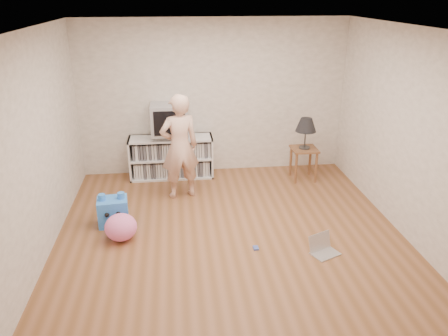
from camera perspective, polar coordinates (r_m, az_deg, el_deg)
ground at (r=5.84m, az=0.77°, el=-8.48°), size 4.50×4.50×0.00m
walls at (r=5.30m, az=0.84°, el=3.70°), size 4.52×4.52×2.60m
ceiling at (r=5.04m, az=0.93°, el=17.85°), size 4.50×4.50×0.01m
media_unit at (r=7.50m, az=-6.89°, el=1.47°), size 1.40×0.45×0.70m
dvd_deck at (r=7.36m, az=-7.03°, el=4.24°), size 0.45×0.35×0.07m
crt_tv at (r=7.27m, az=-7.13°, el=6.37°), size 0.60×0.53×0.50m
side_table at (r=7.42m, az=10.38°, el=1.58°), size 0.42×0.42×0.55m
table_lamp at (r=7.25m, az=10.66°, el=5.47°), size 0.34×0.34×0.52m
person at (r=6.57m, az=-5.82°, el=2.75°), size 0.67×0.52×1.61m
laptop at (r=5.56m, az=12.74°, el=-10.13°), size 0.41×0.37×0.23m
playing_cards at (r=5.53m, az=4.18°, el=-10.37°), size 0.07×0.09×0.02m
plush_blue at (r=6.15m, az=-14.30°, el=-5.48°), size 0.43×0.38×0.46m
plush_pink at (r=5.78m, az=-13.32°, el=-7.54°), size 0.53×0.53×0.35m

